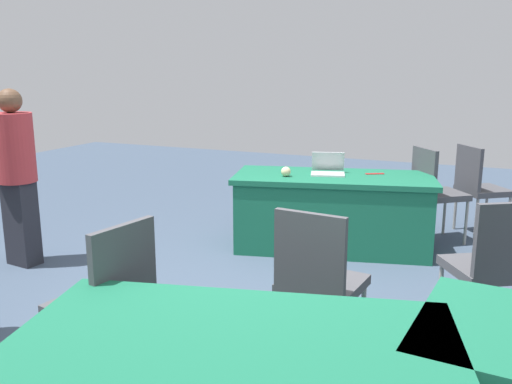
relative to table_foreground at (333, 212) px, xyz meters
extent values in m
plane|color=#3D4C60|center=(0.15, 1.78, -0.37)|extent=(14.40, 14.40, 0.00)
cube|color=#196647|center=(0.00, 0.00, 0.34)|extent=(2.04, 1.24, 0.05)
cube|color=#196647|center=(0.00, 0.00, -0.03)|extent=(1.95, 1.19, 0.68)
cube|color=#196647|center=(-0.53, 3.31, 0.34)|extent=(1.89, 1.30, 0.05)
cylinder|color=#9E9993|center=(0.69, 3.04, -0.13)|extent=(0.03, 0.03, 0.47)
cylinder|color=#9E9993|center=(0.63, 2.66, -0.13)|extent=(0.03, 0.03, 0.47)
cylinder|color=#9E9993|center=(0.32, 3.10, -0.13)|extent=(0.03, 0.03, 0.47)
cylinder|color=#9E9993|center=(0.26, 2.73, -0.13)|extent=(0.03, 0.03, 0.47)
cube|color=#47474C|center=(0.47, 2.88, 0.13)|extent=(0.51, 0.51, 0.06)
cube|color=#47474C|center=(0.28, 2.92, 0.39)|extent=(0.11, 0.42, 0.45)
cylinder|color=#9E9993|center=(-0.37, 1.91, -0.13)|extent=(0.03, 0.03, 0.47)
cylinder|color=#9E9993|center=(-0.74, 1.96, -0.13)|extent=(0.03, 0.03, 0.47)
cylinder|color=#9E9993|center=(-0.32, 2.29, -0.13)|extent=(0.03, 0.03, 0.47)
cylinder|color=#9E9993|center=(-0.70, 2.33, -0.13)|extent=(0.03, 0.03, 0.47)
cube|color=#47474C|center=(-0.53, 2.12, 0.13)|extent=(0.49, 0.49, 0.06)
cube|color=#47474C|center=(-0.51, 2.32, 0.39)|extent=(0.42, 0.09, 0.45)
cylinder|color=#9E9993|center=(-1.37, -1.37, -0.15)|extent=(0.03, 0.03, 0.44)
cylinder|color=#9E9993|center=(-1.60, -1.07, -0.15)|extent=(0.03, 0.03, 0.44)
cylinder|color=#9E9993|center=(-1.06, -1.15, -0.15)|extent=(0.03, 0.03, 0.44)
cylinder|color=#9E9993|center=(-1.29, -0.84, -0.15)|extent=(0.03, 0.03, 0.44)
cube|color=#47474C|center=(-1.33, -1.11, 0.10)|extent=(0.61, 0.61, 0.06)
cube|color=#47474C|center=(-1.17, -0.99, 0.36)|extent=(0.28, 0.36, 0.45)
cylinder|color=#9E9993|center=(-1.14, 1.39, -0.13)|extent=(0.03, 0.03, 0.46)
cylinder|color=#9E9993|center=(-1.46, 1.19, -0.13)|extent=(0.03, 0.03, 0.46)
cylinder|color=#9E9993|center=(-1.34, 1.72, -0.13)|extent=(0.03, 0.03, 0.46)
cube|color=#47474C|center=(-1.40, 1.45, 0.13)|extent=(0.61, 0.61, 0.06)
cube|color=#47474C|center=(-1.51, 1.62, 0.38)|extent=(0.37, 0.26, 0.45)
cylinder|color=#9E9993|center=(-0.97, -0.92, -0.14)|extent=(0.03, 0.03, 0.45)
cylinder|color=#9E9993|center=(-1.20, -0.62, -0.14)|extent=(0.03, 0.03, 0.45)
cylinder|color=#9E9993|center=(-0.67, -0.69, -0.14)|extent=(0.03, 0.03, 0.45)
cylinder|color=#9E9993|center=(-0.90, -0.38, -0.14)|extent=(0.03, 0.03, 0.45)
cube|color=#47474C|center=(-0.93, -0.65, 0.12)|extent=(0.62, 0.62, 0.06)
cube|color=#47474C|center=(-0.78, -0.53, 0.37)|extent=(0.29, 0.36, 0.45)
cube|color=#26262D|center=(2.43, 1.55, 0.01)|extent=(0.30, 0.21, 0.76)
cylinder|color=#B23338|center=(2.43, 1.55, 0.69)|extent=(0.38, 0.38, 0.60)
sphere|color=brown|center=(2.43, 1.55, 1.10)|extent=(0.21, 0.21, 0.21)
cube|color=silver|center=(0.06, 0.00, 0.37)|extent=(0.37, 0.30, 0.02)
cube|color=#B7B7BC|center=(0.10, -0.13, 0.47)|extent=(0.32, 0.16, 0.19)
sphere|color=beige|center=(0.40, 0.24, 0.41)|extent=(0.09, 0.09, 0.09)
cube|color=red|center=(-0.35, -0.21, 0.37)|extent=(0.18, 0.12, 0.01)
camera|label=1|loc=(-1.38, 5.06, 1.37)|focal=38.61mm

